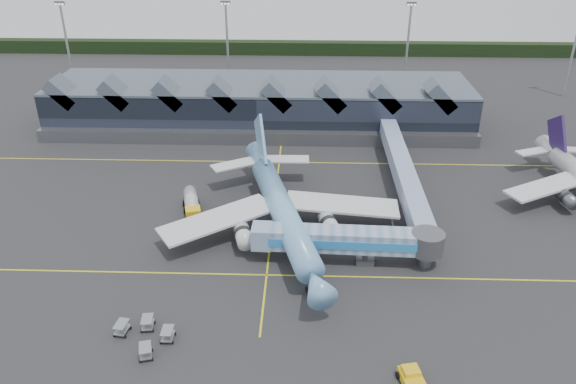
{
  "coord_description": "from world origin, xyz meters",
  "views": [
    {
      "loc": [
        4.9,
        -69.18,
        45.22
      ],
      "look_at": [
        2.4,
        6.48,
        5.0
      ],
      "focal_mm": 35.0,
      "sensor_mm": 36.0,
      "label": 1
    }
  ],
  "objects_px": {
    "fuel_truck": "(192,203)",
    "pushback_tug": "(412,379)",
    "main_airliner": "(281,208)",
    "jet_bridge": "(358,241)"
  },
  "relations": [
    {
      "from": "jet_bridge",
      "to": "fuel_truck",
      "type": "distance_m",
      "value": 28.46
    },
    {
      "from": "fuel_truck",
      "to": "pushback_tug",
      "type": "distance_m",
      "value": 45.57
    },
    {
      "from": "jet_bridge",
      "to": "fuel_truck",
      "type": "xyz_separation_m",
      "value": [
        -25.27,
        12.94,
        -1.85
      ]
    },
    {
      "from": "fuel_truck",
      "to": "pushback_tug",
      "type": "height_order",
      "value": "fuel_truck"
    },
    {
      "from": "jet_bridge",
      "to": "pushback_tug",
      "type": "height_order",
      "value": "jet_bridge"
    },
    {
      "from": "main_airliner",
      "to": "pushback_tug",
      "type": "height_order",
      "value": "main_airliner"
    },
    {
      "from": "jet_bridge",
      "to": "main_airliner",
      "type": "bearing_deg",
      "value": 145.77
    },
    {
      "from": "main_airliner",
      "to": "fuel_truck",
      "type": "distance_m",
      "value": 15.49
    },
    {
      "from": "jet_bridge",
      "to": "pushback_tug",
      "type": "xyz_separation_m",
      "value": [
        4.14,
        -21.85,
        -2.79
      ]
    },
    {
      "from": "fuel_truck",
      "to": "pushback_tug",
      "type": "bearing_deg",
      "value": -64.45
    }
  ]
}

